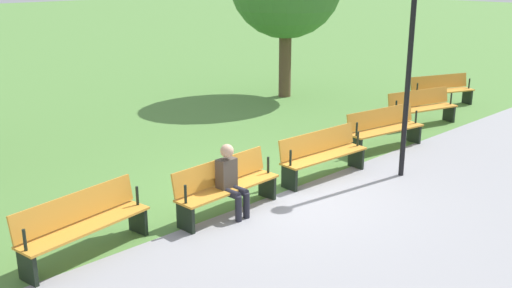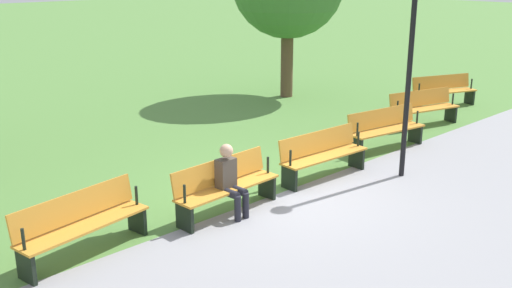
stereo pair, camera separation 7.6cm
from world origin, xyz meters
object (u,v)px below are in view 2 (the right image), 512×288
at_px(bench_4, 225,185).
at_px(lamp_post, 412,32).
at_px(bench_0, 443,90).
at_px(bench_1, 423,107).
at_px(bench_2, 385,128).
at_px(person_seated, 230,178).
at_px(bench_5, 82,222).
at_px(bench_3, 322,154).

distance_m(bench_4, lamp_post, 4.42).
xyz_separation_m(bench_0, lamp_post, (5.91, 2.52, 2.29)).
relative_size(bench_1, bench_2, 1.00).
xyz_separation_m(bench_0, person_seated, (9.58, 1.66, 0.16)).
relative_size(bench_1, person_seated, 1.70).
height_order(bench_1, bench_5, same).
xyz_separation_m(bench_3, person_seated, (2.46, 0.15, 0.16)).
bearing_deg(person_seated, lamp_post, 163.75).
height_order(bench_2, person_seated, person_seated).
xyz_separation_m(bench_2, bench_3, (2.42, 0.25, 0.00)).
distance_m(bench_3, person_seated, 2.47).
relative_size(bench_2, person_seated, 1.69).
distance_m(bench_0, bench_2, 4.86).
relative_size(bench_3, person_seated, 1.67).
bearing_deg(lamp_post, bench_0, -156.91).
relative_size(bench_5, lamp_post, 0.51).
height_order(bench_4, person_seated, person_seated).
relative_size(bench_5, person_seated, 1.69).
xyz_separation_m(bench_0, bench_3, (7.12, 1.51, 0.00)).
relative_size(bench_0, bench_3, 1.01).
height_order(bench_5, lamp_post, lamp_post).
height_order(bench_0, bench_2, same).
relative_size(bench_2, bench_4, 1.01).
bearing_deg(bench_1, person_seated, 22.21).
bearing_deg(bench_2, bench_5, 9.06).
height_order(bench_0, bench_1, same).
xyz_separation_m(bench_0, bench_2, (4.70, 1.26, 0.00)).
distance_m(bench_2, bench_5, 7.28).
distance_m(bench_1, bench_5, 9.67).
distance_m(bench_2, person_seated, 4.90).
bearing_deg(bench_1, bench_0, -146.90).
bearing_deg(bench_4, bench_5, -9.02).
bearing_deg(bench_5, bench_4, 164.94).
height_order(bench_1, bench_4, same).
height_order(bench_4, lamp_post, lamp_post).
bearing_deg(bench_1, bench_3, 24.09).
bearing_deg(bench_4, bench_1, -177.02).
bearing_deg(person_seated, bench_4, -102.35).
distance_m(bench_1, person_seated, 7.32).
distance_m(bench_2, bench_4, 4.86).
bearing_deg(bench_4, bench_0, -174.02).
xyz_separation_m(bench_1, bench_3, (4.80, 0.76, 0.00)).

